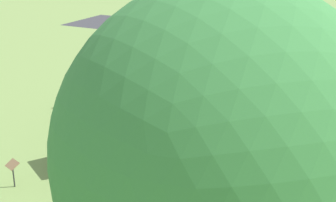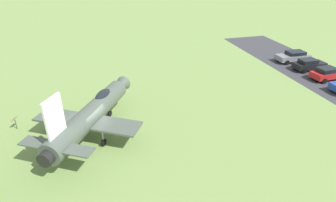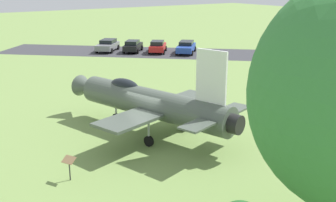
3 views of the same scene
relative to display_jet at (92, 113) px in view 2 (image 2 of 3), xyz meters
name	(u,v)px [view 2 (image 2 of 3)]	position (x,y,z in m)	size (l,w,h in m)	color
ground_plane	(93,135)	(-0.35, -0.10, -1.94)	(200.00, 200.00, 0.00)	#75934C
parking_strip	(318,75)	(23.94, -14.56, -1.94)	(37.35, 8.00, 0.00)	#38383D
display_jet	(92,113)	(0.00, 0.00, 0.00)	(12.35, 8.91, 5.48)	#4C564C
info_plaque	(15,120)	(-3.12, 6.16, -1.08)	(0.72, 0.63, 1.14)	#333333
parked_car_red	(328,73)	(22.96, -15.51, -1.16)	(4.29, 3.96, 1.51)	red
parked_car_black	(309,64)	(25.12, -13.17, -1.17)	(4.19, 4.03, 1.49)	black
parked_car_gray	(293,56)	(27.50, -10.82, -1.16)	(4.65, 4.53, 1.47)	slate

